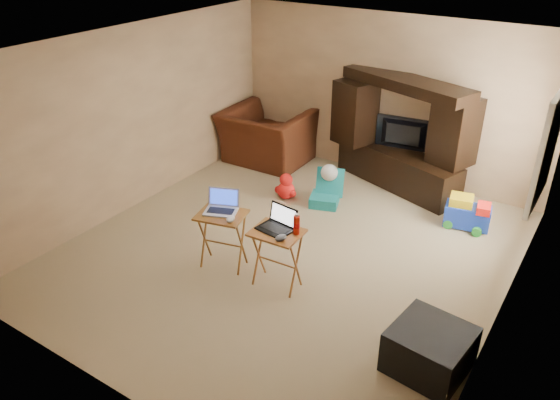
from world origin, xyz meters
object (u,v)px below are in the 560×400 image
Objects in this scene: push_toy at (468,212)px; mouse_left at (231,219)px; plush_toy at (286,186)px; water_bottle at (297,225)px; child_rocker at (325,188)px; ottoman at (429,349)px; recliner at (266,137)px; laptop_right at (275,220)px; television at (403,135)px; entertainment_center at (401,134)px; tray_table_left at (223,240)px; laptop_left at (220,203)px; mouse_right at (281,238)px; tray_table_right at (277,259)px.

mouse_left is at bearing -139.40° from push_toy.
water_bottle is (1.25, -1.75, 0.61)m from plush_toy.
ottoman is (2.35, -2.27, -0.05)m from child_rocker.
recliner is at bearing 129.71° from water_bottle.
laptop_right is (0.44, -1.95, 0.56)m from child_rocker.
television is 3.96× the size of water_bottle.
mouse_left is 0.66× the size of water_bottle.
ottoman is at bearing -1.87° from laptop_right.
television is 1.59m from push_toy.
entertainment_center is 3.12m from laptop_right.
television reaches higher than tray_table_left.
tray_table_left is 1.91× the size of laptop_left.
push_toy is at bearing 52.29° from mouse_left.
mouse_right is at bearing -20.20° from tray_table_left.
tray_table_left is (-0.27, -1.99, 0.09)m from child_rocker.
entertainment_center is 3.93× the size of child_rocker.
entertainment_center is 0.08m from television.
child_rocker is at bearing 109.80° from water_bottle.
laptop_left is at bearing 171.85° from mouse_right.
ottoman is (0.45, -2.76, -0.01)m from push_toy.
television is 3.33m from mouse_right.
tray_table_left is 3.24× the size of water_bottle.
child_rocker is 1.43× the size of laptop_left.
tray_table_right is at bearing -23.11° from laptop_left.
laptop_right reaches higher than mouse_left.
plush_toy is at bearing 135.05° from recliner.
ottoman is at bearing -5.84° from mouse_right.
ottoman is at bearing -12.76° from water_bottle.
push_toy is at bearing 173.17° from recliner.
entertainment_center is at bearing 47.80° from plush_toy.
television is at bearing -170.75° from recliner.
plush_toy is at bearing 104.38° from mouse_left.
television is at bearing 89.93° from mouse_right.
ottoman reaches higher than plush_toy.
recliner is 1.93× the size of tray_table_left.
television is at bearing 109.22° from entertainment_center.
water_bottle is at bearing 167.24° from ottoman.
water_bottle is (2.26, -2.72, 0.37)m from recliner.
push_toy is 1.61× the size of laptop_left.
mouse_left is at bearing 116.33° from recliner.
plush_toy is 0.60× the size of ottoman.
tray_table_left is 0.85m from laptop_right.
tray_table_left is at bearing -86.35° from entertainment_center.
laptop_right reaches higher than child_rocker.
recliner is 3.50m from push_toy.
recliner reaches higher than tray_table_left.
tray_table_right reaches higher than tray_table_left.
child_rocker is 3.26m from ottoman.
laptop_left is at bearing 176.22° from tray_table_right.
entertainment_center reaches higher than mouse_left.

